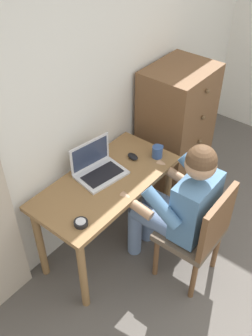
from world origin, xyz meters
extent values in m
cube|color=silver|center=(0.00, 2.20, 1.25)|extent=(4.80, 0.05, 2.50)
cube|color=olive|center=(-0.25, 1.86, 0.71)|extent=(1.12, 0.55, 0.03)
cylinder|color=olive|center=(-0.75, 1.64, 0.35)|extent=(0.06, 0.06, 0.70)
cylinder|color=olive|center=(0.26, 1.64, 0.35)|extent=(0.06, 0.06, 0.70)
cylinder|color=olive|center=(-0.75, 2.07, 0.35)|extent=(0.06, 0.06, 0.70)
cylinder|color=olive|center=(0.26, 2.07, 0.35)|extent=(0.06, 0.06, 0.70)
cube|color=brown|center=(0.74, 1.90, 0.60)|extent=(0.59, 0.47, 1.21)
sphere|color=brown|center=(0.74, 1.65, 0.12)|extent=(0.04, 0.04, 0.04)
sphere|color=brown|center=(0.74, 1.65, 0.36)|extent=(0.04, 0.04, 0.04)
sphere|color=brown|center=(0.74, 1.65, 0.60)|extent=(0.04, 0.04, 0.04)
sphere|color=brown|center=(0.74, 1.65, 0.85)|extent=(0.04, 0.04, 0.04)
sphere|color=brown|center=(0.74, 1.65, 1.09)|extent=(0.04, 0.04, 0.04)
cube|color=brown|center=(-0.05, 1.25, 0.43)|extent=(0.43, 0.41, 0.05)
cube|color=brown|center=(-0.05, 1.07, 0.67)|extent=(0.42, 0.05, 0.42)
cylinder|color=brown|center=(0.11, 1.41, 0.20)|extent=(0.04, 0.04, 0.41)
cylinder|color=brown|center=(-0.23, 1.40, 0.20)|extent=(0.04, 0.04, 0.41)
cylinder|color=brown|center=(0.12, 1.09, 0.20)|extent=(0.04, 0.04, 0.41)
cylinder|color=brown|center=(-0.22, 1.08, 0.20)|extent=(0.04, 0.04, 0.41)
cylinder|color=#6B84AD|center=(0.03, 1.47, 0.48)|extent=(0.15, 0.40, 0.14)
cylinder|color=#6B84AD|center=(-0.15, 1.47, 0.48)|extent=(0.15, 0.40, 0.14)
cylinder|color=#6B84AD|center=(0.03, 1.67, 0.24)|extent=(0.11, 0.11, 0.48)
cylinder|color=#6B84AD|center=(-0.15, 1.67, 0.24)|extent=(0.11, 0.11, 0.48)
cube|color=teal|center=(-0.05, 1.24, 0.71)|extent=(0.36, 0.21, 0.46)
cylinder|color=teal|center=(0.17, 1.37, 0.79)|extent=(0.09, 0.30, 0.25)
cylinder|color=teal|center=(-0.27, 1.36, 0.79)|extent=(0.09, 0.30, 0.25)
cylinder|color=tan|center=(0.16, 1.57, 0.69)|extent=(0.07, 0.27, 0.11)
cylinder|color=tan|center=(-0.28, 1.56, 0.69)|extent=(0.07, 0.27, 0.11)
sphere|color=tan|center=(-0.05, 1.25, 1.07)|extent=(0.20, 0.20, 0.20)
sphere|color=#513823|center=(-0.05, 1.25, 1.10)|extent=(0.20, 0.20, 0.20)
cube|color=silver|center=(-0.23, 1.92, 0.74)|extent=(0.37, 0.29, 0.02)
cube|color=black|center=(-0.23, 1.91, 0.75)|extent=(0.31, 0.20, 0.00)
cube|color=silver|center=(-0.21, 2.04, 0.86)|extent=(0.34, 0.06, 0.22)
cube|color=#2D3851|center=(-0.21, 2.03, 0.86)|extent=(0.30, 0.05, 0.18)
ellipsoid|color=black|center=(0.07, 1.87, 0.75)|extent=(0.08, 0.11, 0.03)
cylinder|color=black|center=(-0.66, 1.71, 0.74)|extent=(0.09, 0.09, 0.03)
cylinder|color=silver|center=(-0.66, 1.71, 0.76)|extent=(0.06, 0.06, 0.00)
cylinder|color=#33518C|center=(0.20, 1.73, 0.78)|extent=(0.08, 0.08, 0.09)
torus|color=#33518C|center=(0.25, 1.73, 0.78)|extent=(0.06, 0.01, 0.06)
camera|label=1|loc=(-1.75, 0.47, 2.55)|focal=41.03mm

